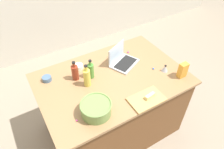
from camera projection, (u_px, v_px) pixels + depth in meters
name	position (u px, v px, depth m)	size (l,w,h in m)	color
ground_plane	(112.00, 126.00, 2.79)	(12.00, 12.00, 0.00)	gray
island_counter	(112.00, 105.00, 2.48)	(1.56, 1.05, 0.90)	brown
laptop	(122.00, 60.00, 2.34)	(0.37, 0.34, 0.22)	#B7B7BC
mixing_bowl_large	(96.00, 108.00, 1.80)	(0.28, 0.28, 0.12)	#72934C
bottle_oil	(87.00, 77.00, 2.04)	(0.07, 0.07, 0.26)	#DBC64C
bottle_olive	(91.00, 70.00, 2.14)	(0.07, 0.07, 0.22)	#4C8C38
bottle_soy	(75.00, 72.00, 2.12)	(0.07, 0.07, 0.22)	maroon
cutting_board	(147.00, 99.00, 1.95)	(0.34, 0.21, 0.02)	tan
butter_stick_left	(150.00, 96.00, 1.95)	(0.11, 0.04, 0.04)	#F4E58C
ramekin_small	(79.00, 66.00, 2.29)	(0.09, 0.09, 0.05)	white
ramekin_medium	(47.00, 79.00, 2.14)	(0.09, 0.09, 0.05)	slate
kitchen_timer	(165.00, 68.00, 2.24)	(0.07, 0.07, 0.08)	#B2B2B7
candy_bag	(183.00, 70.00, 2.15)	(0.09, 0.06, 0.17)	gold
candy_0	(77.00, 120.00, 1.78)	(0.02, 0.02, 0.02)	#CC3399
candy_1	(153.00, 69.00, 2.28)	(0.02, 0.02, 0.02)	blue
candy_2	(103.00, 112.00, 1.84)	(0.02, 0.02, 0.02)	yellow
candy_3	(128.00, 52.00, 2.51)	(0.02, 0.02, 0.02)	#CC3399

